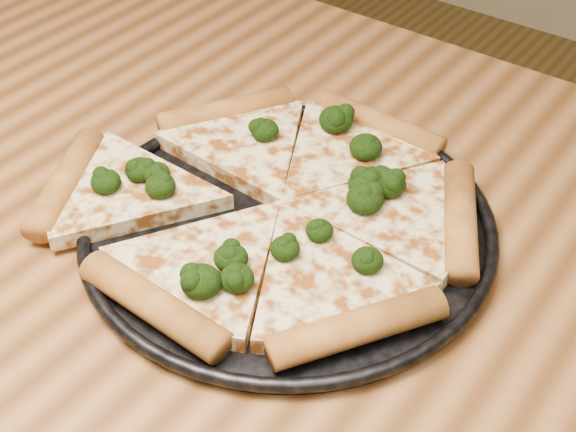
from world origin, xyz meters
The scene contains 4 objects.
dining_table centered at (0.00, 0.00, 0.66)m, with size 1.20×0.90×0.75m.
pizza_pan centered at (0.03, 0.09, 0.76)m, with size 0.34×0.34×0.02m.
pizza centered at (0.01, 0.10, 0.77)m, with size 0.37×0.32×0.03m.
broccoli_florets centered at (0.03, 0.10, 0.78)m, with size 0.25×0.26×0.02m.
Camera 1 is at (0.32, -0.29, 1.18)m, focal length 49.00 mm.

